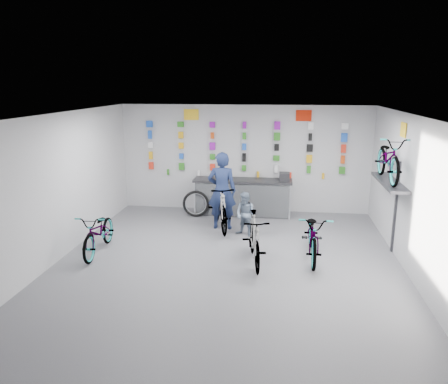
# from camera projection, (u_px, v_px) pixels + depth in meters

# --- Properties ---
(floor) EXTENTS (8.00, 8.00, 0.00)m
(floor) POSITION_uv_depth(u_px,v_px,m) (227.00, 265.00, 8.83)
(floor) COLOR #4E4E53
(floor) RESTS_ON ground
(ceiling) EXTENTS (8.00, 8.00, 0.00)m
(ceiling) POSITION_uv_depth(u_px,v_px,m) (227.00, 115.00, 8.10)
(ceiling) COLOR white
(ceiling) RESTS_ON wall_back
(wall_back) EXTENTS (7.00, 0.00, 7.00)m
(wall_back) POSITION_uv_depth(u_px,v_px,m) (244.00, 159.00, 12.31)
(wall_back) COLOR silver
(wall_back) RESTS_ON floor
(wall_front) EXTENTS (7.00, 0.00, 7.00)m
(wall_front) POSITION_uv_depth(u_px,v_px,m) (181.00, 286.00, 4.62)
(wall_front) COLOR silver
(wall_front) RESTS_ON floor
(wall_left) EXTENTS (0.00, 8.00, 8.00)m
(wall_left) POSITION_uv_depth(u_px,v_px,m) (57.00, 188.00, 8.90)
(wall_left) COLOR silver
(wall_left) RESTS_ON floor
(wall_right) EXTENTS (0.00, 8.00, 8.00)m
(wall_right) POSITION_uv_depth(u_px,v_px,m) (416.00, 199.00, 8.03)
(wall_right) COLOR silver
(wall_right) RESTS_ON floor
(counter) EXTENTS (2.70, 0.66, 1.00)m
(counter) POSITION_uv_depth(u_px,v_px,m) (243.00, 198.00, 12.12)
(counter) COLOR black
(counter) RESTS_ON floor
(merch_wall) EXTENTS (5.58, 0.08, 1.56)m
(merch_wall) POSITION_uv_depth(u_px,v_px,m) (248.00, 148.00, 12.15)
(merch_wall) COLOR red
(merch_wall) RESTS_ON wall_back
(wall_bracket) EXTENTS (0.39, 1.90, 2.00)m
(wall_bracket) POSITION_uv_depth(u_px,v_px,m) (390.00, 186.00, 9.21)
(wall_bracket) COLOR #333338
(wall_bracket) RESTS_ON wall_right
(sign_left) EXTENTS (0.42, 0.02, 0.30)m
(sign_left) POSITION_uv_depth(u_px,v_px,m) (191.00, 115.00, 12.18)
(sign_left) COLOR yellow
(sign_left) RESTS_ON wall_back
(sign_right) EXTENTS (0.42, 0.02, 0.30)m
(sign_right) POSITION_uv_depth(u_px,v_px,m) (304.00, 116.00, 11.80)
(sign_right) COLOR red
(sign_right) RESTS_ON wall_back
(sign_side) EXTENTS (0.02, 0.40, 0.30)m
(sign_side) POSITION_uv_depth(u_px,v_px,m) (403.00, 130.00, 8.91)
(sign_side) COLOR yellow
(sign_side) RESTS_ON wall_right
(bike_left) EXTENTS (0.73, 1.80, 0.93)m
(bike_left) POSITION_uv_depth(u_px,v_px,m) (99.00, 232.00, 9.38)
(bike_left) COLOR gray
(bike_left) RESTS_ON floor
(bike_center) EXTENTS (0.76, 1.79, 1.04)m
(bike_center) POSITION_uv_depth(u_px,v_px,m) (255.00, 239.00, 8.81)
(bike_center) COLOR gray
(bike_center) RESTS_ON floor
(bike_right) EXTENTS (0.69, 1.92, 1.00)m
(bike_right) POSITION_uv_depth(u_px,v_px,m) (313.00, 235.00, 9.09)
(bike_right) COLOR gray
(bike_right) RESTS_ON floor
(bike_service) EXTENTS (1.09, 2.03, 1.17)m
(bike_service) POSITION_uv_depth(u_px,v_px,m) (220.00, 206.00, 10.92)
(bike_service) COLOR gray
(bike_service) RESTS_ON floor
(bike_wall) EXTENTS (0.63, 1.80, 0.95)m
(bike_wall) POSITION_uv_depth(u_px,v_px,m) (389.00, 158.00, 9.08)
(bike_wall) COLOR gray
(bike_wall) RESTS_ON wall_bracket
(clerk) EXTENTS (0.73, 0.49, 1.95)m
(clerk) POSITION_uv_depth(u_px,v_px,m) (222.00, 191.00, 10.85)
(clerk) COLOR #172245
(clerk) RESTS_ON floor
(customer) EXTENTS (0.65, 0.60, 1.07)m
(customer) POSITION_uv_depth(u_px,v_px,m) (245.00, 214.00, 10.40)
(customer) COLOR slate
(customer) RESTS_ON floor
(spare_wheel) EXTENTS (0.74, 0.20, 0.73)m
(spare_wheel) POSITION_uv_depth(u_px,v_px,m) (196.00, 204.00, 11.95)
(spare_wheel) COLOR black
(spare_wheel) RESTS_ON floor
(register) EXTENTS (0.28, 0.30, 0.22)m
(register) POSITION_uv_depth(u_px,v_px,m) (284.00, 177.00, 11.83)
(register) COLOR black
(register) RESTS_ON counter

